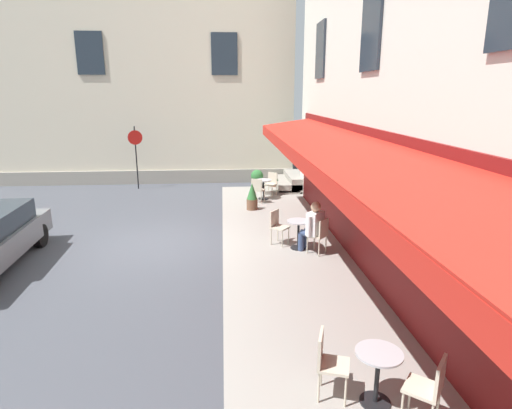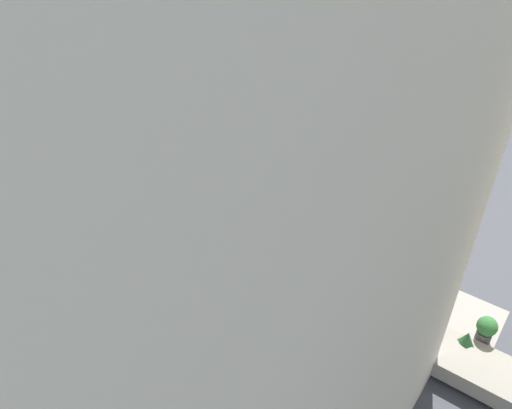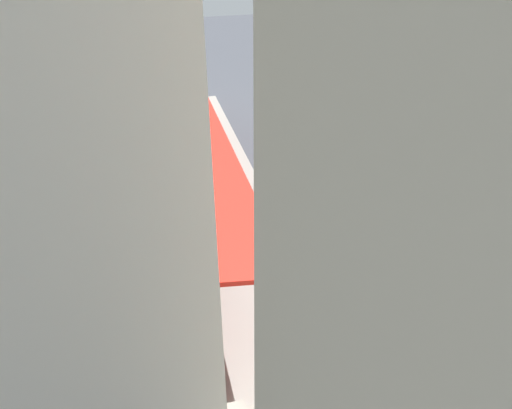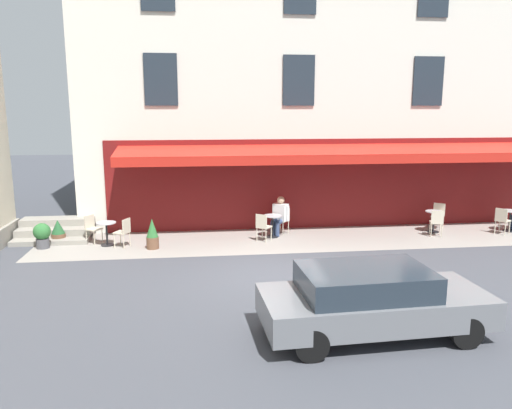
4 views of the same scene
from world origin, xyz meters
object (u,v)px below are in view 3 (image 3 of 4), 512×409
(potted_plant_mid_terrace, at_px, (293,311))
(cafe_table_streetside, at_px, (199,148))
(cafe_chair_cream_kerbside, at_px, (186,143))
(cafe_chair_cream_near_door, at_px, (282,386))
(parked_car_grey, at_px, (425,178))
(cafe_chair_cream_corner_right, at_px, (209,219))
(cafe_chair_cream_back_row, at_px, (191,116))
(cafe_chair_cream_facing_street, at_px, (294,339))
(cafe_chair_cream_by_window, at_px, (214,147))
(seated_companion_in_olive, at_px, (192,114))
(seated_patron_in_white, at_px, (214,217))
(cafe_table_near_entrance, at_px, (291,363))
(cafe_table_far_end, at_px, (226,226))
(cafe_chair_cream_under_awning, at_px, (204,124))
(cafe_chair_cream_corner_left, at_px, (244,230))
(cafe_table_mid_terrace, at_px, (195,122))

(potted_plant_mid_terrace, bearing_deg, cafe_table_streetside, -174.43)
(cafe_chair_cream_kerbside, xyz_separation_m, potted_plant_mid_terrace, (9.99, 1.42, -0.09))
(cafe_chair_cream_near_door, height_order, cafe_table_streetside, cafe_chair_cream_near_door)
(cafe_table_streetside, distance_m, parked_car_grey, 8.94)
(cafe_chair_cream_corner_right, height_order, potted_plant_mid_terrace, potted_plant_mid_terrace)
(parked_car_grey, bearing_deg, cafe_chair_cream_back_row, -138.37)
(cafe_chair_cream_facing_street, relative_size, cafe_table_streetside, 1.21)
(cafe_chair_cream_by_window, height_order, seated_companion_in_olive, seated_companion_in_olive)
(seated_patron_in_white, bearing_deg, cafe_table_near_entrance, 7.03)
(cafe_table_far_end, distance_m, potted_plant_mid_terrace, 4.00)
(cafe_chair_cream_kerbside, bearing_deg, cafe_chair_cream_near_door, 2.52)
(cafe_chair_cream_under_awning, xyz_separation_m, cafe_table_streetside, (2.18, -0.56, -0.06))
(cafe_chair_cream_corner_left, bearing_deg, cafe_table_streetside, -175.26)
(cafe_chair_cream_kerbside, relative_size, potted_plant_mid_terrace, 0.96)
(seated_patron_in_white, distance_m, seated_companion_in_olive, 8.54)
(seated_patron_in_white, bearing_deg, parked_car_grey, 93.51)
(cafe_table_near_entrance, height_order, cafe_table_streetside, same)
(cafe_table_streetside, bearing_deg, cafe_chair_cream_near_door, 0.20)
(cafe_table_near_entrance, distance_m, cafe_chair_cream_kerbside, 11.48)
(cafe_chair_cream_back_row, xyz_separation_m, cafe_chair_cream_corner_right, (8.59, -0.56, 0.00))
(cafe_chair_cream_corner_right, bearing_deg, seated_companion_in_olive, 175.96)
(cafe_table_near_entrance, distance_m, seated_companion_in_olive, 14.16)
(cafe_table_mid_terrace, relative_size, cafe_chair_cream_corner_left, 0.82)
(cafe_chair_cream_back_row, xyz_separation_m, cafe_chair_cream_by_window, (3.53, 0.49, 0.00))
(seated_patron_in_white, bearing_deg, cafe_chair_cream_back_row, 177.38)
(cafe_chair_cream_under_awning, distance_m, seated_companion_in_olive, 1.04)
(cafe_table_streetside, relative_size, seated_patron_in_white, 0.57)
(cafe_table_streetside, relative_size, cafe_chair_cream_by_window, 0.82)
(cafe_chair_cream_near_door, height_order, cafe_chair_cream_corner_left, same)
(cafe_chair_cream_facing_street, height_order, cafe_table_streetside, cafe_chair_cream_facing_street)
(cafe_chair_cream_kerbside, bearing_deg, cafe_chair_cream_corner_right, 0.38)
(cafe_table_near_entrance, xyz_separation_m, parked_car_grey, (-6.11, 7.05, 0.22))
(seated_patron_in_white, bearing_deg, seated_companion_in_olive, 177.08)
(cafe_table_mid_terrace, height_order, seated_patron_in_white, seated_patron_in_white)
(cafe_chair_cream_by_window, distance_m, seated_patron_in_white, 5.29)
(cafe_table_near_entrance, distance_m, seated_patron_in_white, 5.68)
(cafe_chair_cream_under_awning, distance_m, cafe_chair_cream_back_row, 1.24)
(potted_plant_mid_terrace, bearing_deg, cafe_chair_cream_back_row, -176.33)
(cafe_chair_cream_near_door, bearing_deg, parked_car_grey, 131.78)
(seated_patron_in_white, bearing_deg, cafe_chair_cream_by_window, 170.28)
(cafe_chair_cream_near_door, xyz_separation_m, cafe_table_streetside, (-11.56, -0.04, -0.06))
(cafe_chair_cream_by_window, relative_size, cafe_chair_cream_corner_right, 1.00)
(cafe_chair_cream_corner_left, height_order, parked_car_grey, parked_car_grey)
(cafe_table_near_entrance, distance_m, potted_plant_mid_terrace, 1.55)
(cafe_table_far_end, bearing_deg, cafe_chair_cream_under_awning, 176.02)
(cafe_table_far_end, bearing_deg, cafe_table_near_entrance, 4.19)
(potted_plant_mid_terrace, bearing_deg, parked_car_grey, 125.48)
(cafe_table_mid_terrace, xyz_separation_m, cafe_chair_cream_by_window, (2.91, 0.39, 0.06))
(cafe_chair_cream_near_door, height_order, cafe_table_far_end, cafe_chair_cream_near_door)
(cafe_table_near_entrance, height_order, cafe_table_far_end, same)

